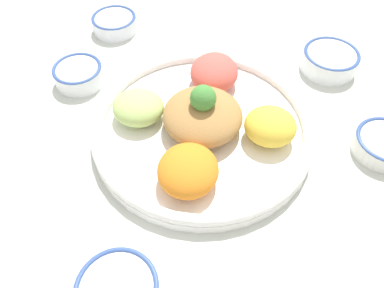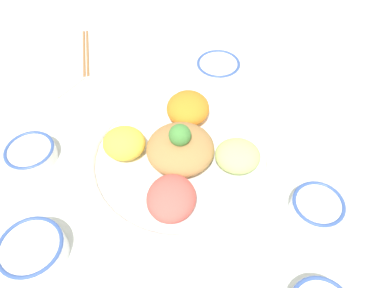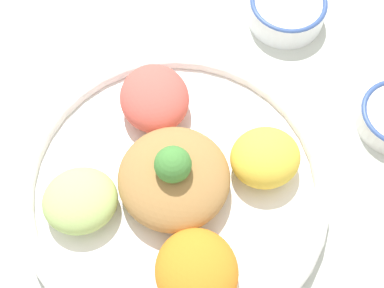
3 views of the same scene
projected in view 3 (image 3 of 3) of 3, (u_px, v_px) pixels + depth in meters
ground_plane at (201, 175)px, 0.73m from camera, size 2.40×2.40×0.00m
salad_platter at (175, 184)px, 0.69m from camera, size 0.41×0.41×0.12m
sauce_bowl_far at (287, 9)px, 0.82m from camera, size 0.12×0.12×0.04m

